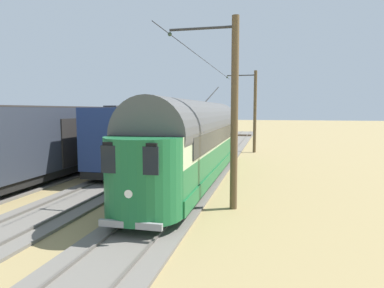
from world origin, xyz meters
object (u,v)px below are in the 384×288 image
boxcar_far_siding (50,140)px  vintage_streetcar (197,138)px  coach_adjacent (152,134)px  catenary_pole_mid_near (233,110)px  catenary_pole_foreground (254,110)px

boxcar_far_siding → vintage_streetcar: bearing=-169.6°
vintage_streetcar → boxcar_far_siding: size_ratio=1.25×
coach_adjacent → catenary_pole_mid_near: bearing=125.7°
vintage_streetcar → coach_adjacent: size_ratio=1.33×
coach_adjacent → boxcar_far_siding: size_ratio=0.94×
vintage_streetcar → catenary_pole_foreground: (-2.46, -12.66, 1.52)m
vintage_streetcar → catenary_pole_mid_near: (-2.46, 5.04, 1.52)m
vintage_streetcar → catenary_pole_mid_near: 5.81m
vintage_streetcar → boxcar_far_siding: (8.05, 1.47, -0.10)m
coach_adjacent → catenary_pole_mid_near: 11.22m
catenary_pole_mid_near → coach_adjacent: bearing=-54.3°
coach_adjacent → catenary_pole_foreground: size_ratio=1.90×
catenary_pole_foreground → catenary_pole_mid_near: same height
coach_adjacent → boxcar_far_siding: 6.77m
catenary_pole_mid_near → catenary_pole_foreground: bearing=-90.0°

